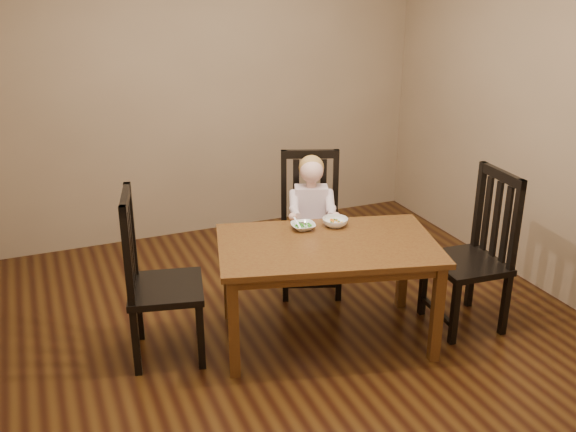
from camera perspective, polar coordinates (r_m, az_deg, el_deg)
name	(u,v)px	position (r m, az deg, el deg)	size (l,w,h in m)	color
room	(298,140)	(4.03, 0.90, 6.77)	(4.01, 4.01, 2.71)	#45290E
dining_table	(327,254)	(4.17, 3.51, -3.41)	(1.57, 1.17, 0.70)	#4A2511
chair_child	(310,225)	(4.91, 2.01, -0.83)	(0.59, 0.57, 1.07)	black
chair_left	(156,280)	(4.11, -11.64, -5.61)	(0.55, 0.57, 1.11)	black
chair_right	(475,254)	(4.56, 16.26, -3.24)	(0.49, 0.51, 1.11)	black
toddler	(311,210)	(4.81, 2.07, 0.49)	(0.32, 0.41, 0.56)	silver
bowl_peas	(303,226)	(4.34, 1.35, -0.92)	(0.16, 0.16, 0.04)	white
bowl_veg	(335,222)	(4.40, 4.22, -0.55)	(0.18, 0.18, 0.05)	white
fork	(298,224)	(4.30, 0.87, -0.75)	(0.02, 0.11, 0.04)	silver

